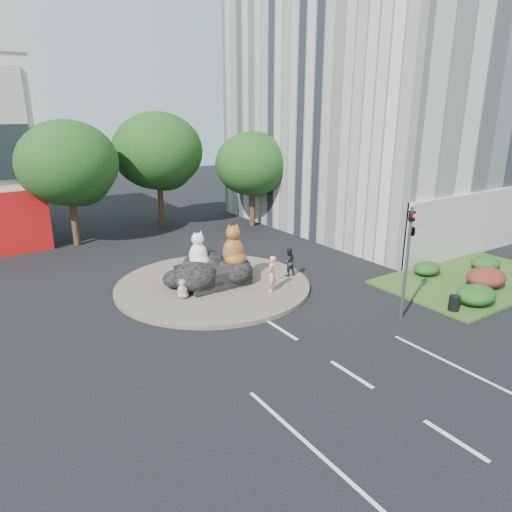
{
  "coord_description": "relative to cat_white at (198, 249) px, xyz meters",
  "views": [
    {
      "loc": [
        -10.41,
        -9.67,
        8.69
      ],
      "look_at": [
        1.29,
        7.91,
        2.0
      ],
      "focal_mm": 32.0,
      "sensor_mm": 36.0,
      "label": 1
    }
  ],
  "objects": [
    {
      "name": "pedestrian_pink",
      "position": [
        2.46,
        -2.99,
        -0.93
      ],
      "size": [
        0.78,
        0.77,
        1.81
      ],
      "primitive_type": "imported",
      "rotation": [
        0.0,
        0.0,
        3.88
      ],
      "color": "pink",
      "rests_on": "roundabout_island"
    },
    {
      "name": "hedge_near_green",
      "position": [
        9.59,
        -9.4,
        -1.47
      ],
      "size": [
        2.0,
        1.6,
        0.9
      ],
      "primitive_type": "ellipsoid",
      "color": "#153912",
      "rests_on": "grass_verge"
    },
    {
      "name": "tree_right",
      "position": [
        9.66,
        9.67,
        2.59
      ],
      "size": [
        5.7,
        5.7,
        7.3
      ],
      "color": "#382314",
      "rests_on": "ground"
    },
    {
      "name": "cat_white",
      "position": [
        0.0,
        0.0,
        0.0
      ],
      "size": [
        1.17,
        1.02,
        1.88
      ],
      "primitive_type": null,
      "rotation": [
        0.0,
        0.0,
        0.04
      ],
      "color": "white",
      "rests_on": "rock_plinth"
    },
    {
      "name": "roundabout_island",
      "position": [
        0.59,
        -0.4,
        -1.94
      ],
      "size": [
        10.0,
        10.0,
        0.2
      ],
      "primitive_type": "cylinder",
      "color": "brown",
      "rests_on": "ground"
    },
    {
      "name": "traffic_light",
      "position": [
        5.68,
        -8.4,
        1.58
      ],
      "size": [
        0.44,
        1.24,
        5.0
      ],
      "color": "#595B60",
      "rests_on": "ground"
    },
    {
      "name": "tree_mid",
      "position": [
        3.66,
        13.67,
        3.52
      ],
      "size": [
        6.84,
        6.84,
        8.76
      ],
      "color": "#382314",
      "rests_on": "ground"
    },
    {
      "name": "tree_left",
      "position": [
        -3.34,
        11.67,
        3.21
      ],
      "size": [
        6.46,
        6.46,
        8.27
      ],
      "color": "#382314",
      "rests_on": "ground"
    },
    {
      "name": "ground",
      "position": [
        0.59,
        -10.4,
        -2.04
      ],
      "size": [
        120.0,
        120.0,
        0.0
      ],
      "primitive_type": "plane",
      "color": "black",
      "rests_on": "ground"
    },
    {
      "name": "grass_verge",
      "position": [
        12.59,
        -7.4,
        -1.98
      ],
      "size": [
        10.0,
        6.0,
        0.12
      ],
      "primitive_type": "cube",
      "color": "#254818",
      "rests_on": "ground"
    },
    {
      "name": "hedge_red",
      "position": [
        12.09,
        -8.4,
        -1.42
      ],
      "size": [
        2.2,
        1.76,
        0.99
      ],
      "primitive_type": "ellipsoid",
      "color": "#512315",
      "rests_on": "grass_verge"
    },
    {
      "name": "cat_tabby",
      "position": [
        1.6,
        -0.81,
        0.17
      ],
      "size": [
        1.36,
        1.18,
        2.23
      ],
      "primitive_type": null,
      "rotation": [
        0.0,
        0.0,
        -0.02
      ],
      "color": "orange",
      "rests_on": "rock_plinth"
    },
    {
      "name": "litter_bin",
      "position": [
        8.09,
        -9.28,
        -1.57
      ],
      "size": [
        0.5,
        0.5,
        0.7
      ],
      "primitive_type": "cylinder",
      "rotation": [
        0.0,
        0.0,
        0.02
      ],
      "color": "black",
      "rests_on": "grass_verge"
    },
    {
      "name": "hedge_mid_green",
      "position": [
        14.59,
        -6.9,
        -1.51
      ],
      "size": [
        1.8,
        1.44,
        0.81
      ],
      "primitive_type": "ellipsoid",
      "color": "#153912",
      "rests_on": "grass_verge"
    },
    {
      "name": "kitten_calico",
      "position": [
        -1.56,
        -1.33,
        -1.35
      ],
      "size": [
        0.78,
        0.77,
        0.98
      ],
      "primitive_type": null,
      "rotation": [
        0.0,
        0.0,
        -0.77
      ],
      "color": "silver",
      "rests_on": "roundabout_island"
    },
    {
      "name": "pedestrian_dark",
      "position": [
        4.53,
        -1.66,
        -1.06
      ],
      "size": [
        0.84,
        0.7,
        1.57
      ],
      "primitive_type": "imported",
      "rotation": [
        0.0,
        0.0,
        2.99
      ],
      "color": "black",
      "rests_on": "roundabout_island"
    },
    {
      "name": "kitten_white",
      "position": [
        2.06,
        -1.22,
        -1.39
      ],
      "size": [
        0.65,
        0.6,
        0.89
      ],
      "primitive_type": null,
      "rotation": [
        0.0,
        0.0,
        0.31
      ],
      "color": "white",
      "rests_on": "roundabout_island"
    },
    {
      "name": "rock_plinth",
      "position": [
        0.59,
        -0.4,
        -1.39
      ],
      "size": [
        3.2,
        2.6,
        0.9
      ],
      "primitive_type": null,
      "color": "black",
      "rests_on": "roundabout_island"
    },
    {
      "name": "street_lamp",
      "position": [
        13.4,
        -2.4,
        2.52
      ],
      "size": [
        2.34,
        0.22,
        8.06
      ],
      "color": "#595B60",
      "rests_on": "ground"
    },
    {
      "name": "hedge_back_green",
      "position": [
        11.09,
        -5.6,
        -1.56
      ],
      "size": [
        1.6,
        1.28,
        0.72
      ],
      "primitive_type": "ellipsoid",
      "color": "#153912",
      "rests_on": "grass_verge"
    }
  ]
}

